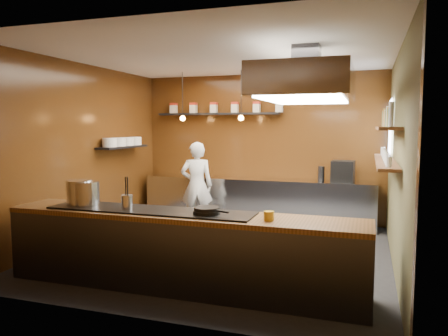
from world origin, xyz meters
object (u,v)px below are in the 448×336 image
at_px(stockpot_small, 86,193).
at_px(espresso_machine, 343,171).
at_px(chef, 197,185).
at_px(stockpot_large, 79,192).
at_px(extractor_hood, 306,84).

distance_m(stockpot_small, espresso_machine, 4.75).
height_order(stockpot_small, chef, chef).
relative_size(stockpot_small, espresso_machine, 0.80).
xyz_separation_m(stockpot_large, stockpot_small, (0.10, -0.00, -0.01)).
relative_size(stockpot_large, espresso_machine, 0.81).
bearing_deg(espresso_machine, chef, -159.63).
distance_m(stockpot_small, chef, 2.97).
relative_size(extractor_hood, espresso_machine, 4.94).
bearing_deg(stockpot_large, extractor_hood, 24.14).
xyz_separation_m(stockpot_small, chef, (0.33, 2.94, -0.27)).
relative_size(stockpot_large, chef, 0.20).
relative_size(stockpot_large, stockpot_small, 1.01).
bearing_deg(espresso_machine, extractor_hood, -94.46).
xyz_separation_m(stockpot_large, chef, (0.44, 2.94, -0.27)).
height_order(stockpot_large, espresso_machine, espresso_machine).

